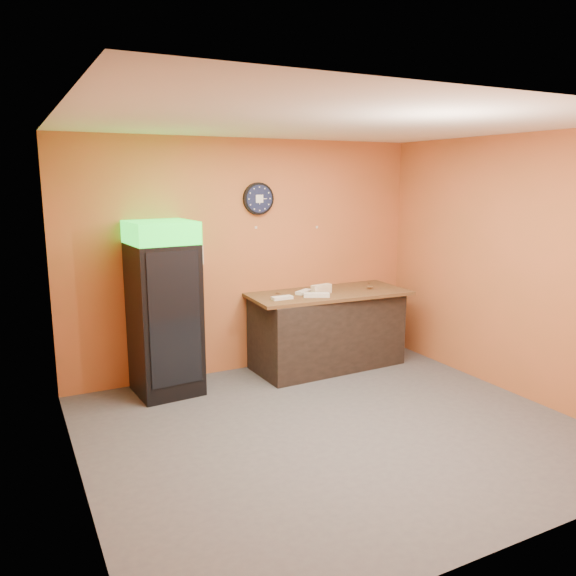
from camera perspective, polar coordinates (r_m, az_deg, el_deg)
floor at (r=5.51m, az=4.62°, el=-14.04°), size 4.50×4.50×0.00m
back_wall at (r=6.83m, az=-4.03°, el=3.20°), size 4.50×0.02×2.80m
left_wall at (r=4.35m, az=-21.23°, el=-2.12°), size 0.02×4.00×2.80m
right_wall at (r=6.53m, az=21.89°, el=2.06°), size 0.02×4.00×2.80m
ceiling at (r=5.01m, az=5.13°, el=16.37°), size 4.50×4.00×0.02m
beverage_cooler at (r=6.19m, az=-12.40°, el=-2.34°), size 0.71×0.72×1.89m
prep_counter at (r=7.06m, az=4.00°, el=-4.35°), size 1.86×0.88×0.92m
wall_clock at (r=6.79m, az=-3.01°, el=9.05°), size 0.39×0.06×0.39m
wall_phone at (r=6.54m, az=-9.18°, el=3.36°), size 0.12×0.11×0.23m
butcher_paper at (r=6.95m, az=4.05°, el=-0.54°), size 2.02×0.99×0.04m
sub_roll_stack at (r=6.82m, az=3.41°, el=-0.11°), size 0.27×0.13×0.11m
wrapped_sandwich_left at (r=6.49m, az=-0.60°, el=-1.00°), size 0.25×0.10×0.04m
wrapped_sandwich_mid at (r=6.64m, az=2.90°, el=-0.71°), size 0.33×0.24×0.04m
wrapped_sandwich_right at (r=6.83m, az=1.63°, el=-0.39°), size 0.27×0.22×0.04m
kitchen_tool at (r=7.09m, az=3.58°, el=0.12°), size 0.06×0.06×0.06m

